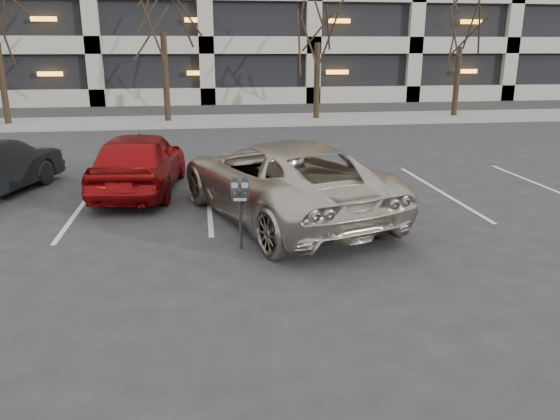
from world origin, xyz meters
name	(u,v)px	position (x,y,z in m)	size (l,w,h in m)	color
ground	(284,229)	(0.00, 0.00, 0.00)	(140.00, 140.00, 0.00)	#28282B
sidewalk	(233,121)	(0.00, 16.00, 0.06)	(80.00, 4.00, 0.12)	gray
stall_lines	(209,200)	(-1.40, 2.30, 0.01)	(16.90, 5.20, 0.00)	silver
tree_d	(464,1)	(11.00, 16.00, 5.46)	(3.33, 3.33, 7.56)	black
parking_meter	(240,195)	(-0.90, -0.93, 0.96)	(0.33, 0.16, 1.25)	black
suv_silver	(281,179)	(0.06, 0.81, 0.80)	(4.41, 6.34, 1.61)	#BCB1A0
car_red	(139,161)	(-3.00, 3.33, 0.75)	(1.77, 4.40, 1.50)	maroon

